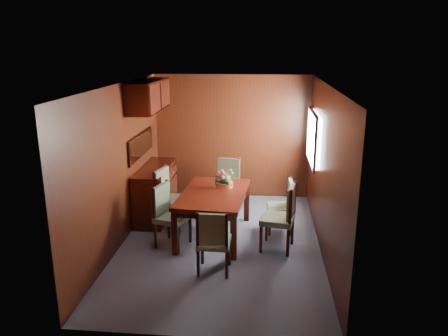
# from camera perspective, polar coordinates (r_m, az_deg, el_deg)

# --- Properties ---
(ground) EXTENTS (4.50, 4.50, 0.00)m
(ground) POSITION_cam_1_polar(r_m,az_deg,el_deg) (6.80, -0.43, -9.78)
(ground) COLOR #3D4153
(ground) RESTS_ON ground
(room_shell) EXTENTS (3.06, 4.52, 2.41)m
(room_shell) POSITION_cam_1_polar(r_m,az_deg,el_deg) (6.61, -1.07, 4.39)
(room_shell) COLOR black
(room_shell) RESTS_ON ground
(sideboard) EXTENTS (0.48, 1.40, 0.90)m
(sideboard) POSITION_cam_1_polar(r_m,az_deg,el_deg) (7.76, -8.92, -3.09)
(sideboard) COLOR black
(sideboard) RESTS_ON ground
(dining_table) EXTENTS (1.11, 1.64, 0.73)m
(dining_table) POSITION_cam_1_polar(r_m,az_deg,el_deg) (6.81, -1.30, -4.02)
(dining_table) COLOR black
(dining_table) RESTS_ON ground
(chair_left_near) EXTENTS (0.55, 0.57, 0.96)m
(chair_left_near) POSITION_cam_1_polar(r_m,az_deg,el_deg) (6.61, -7.33, -5.66)
(chair_left_near) COLOR black
(chair_left_near) RESTS_ON ground
(chair_left_far) EXTENTS (0.56, 0.58, 1.02)m
(chair_left_far) POSITION_cam_1_polar(r_m,az_deg,el_deg) (7.21, -7.31, -3.54)
(chair_left_far) COLOR black
(chair_left_far) RESTS_ON ground
(chair_right_near) EXTENTS (0.55, 0.56, 1.01)m
(chair_right_near) POSITION_cam_1_polar(r_m,az_deg,el_deg) (6.46, 7.71, -5.95)
(chair_right_near) COLOR black
(chair_right_near) RESTS_ON ground
(chair_right_far) EXTENTS (0.42, 0.44, 0.88)m
(chair_right_far) POSITION_cam_1_polar(r_m,az_deg,el_deg) (7.10, 7.88, -4.55)
(chair_right_far) COLOR black
(chair_right_far) RESTS_ON ground
(chair_head) EXTENTS (0.43, 0.42, 0.91)m
(chair_head) POSITION_cam_1_polar(r_m,az_deg,el_deg) (5.76, -1.41, -9.21)
(chair_head) COLOR black
(chair_head) RESTS_ON ground
(chair_foot) EXTENTS (0.53, 0.51, 0.95)m
(chair_foot) POSITION_cam_1_polar(r_m,az_deg,el_deg) (8.02, 0.42, -1.69)
(chair_foot) COLOR black
(chair_foot) RESTS_ON ground
(flower_centerpiece) EXTENTS (0.30, 0.30, 0.30)m
(flower_centerpiece) POSITION_cam_1_polar(r_m,az_deg,el_deg) (6.97, 0.04, -1.38)
(flower_centerpiece) COLOR #AB5834
(flower_centerpiece) RESTS_ON dining_table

